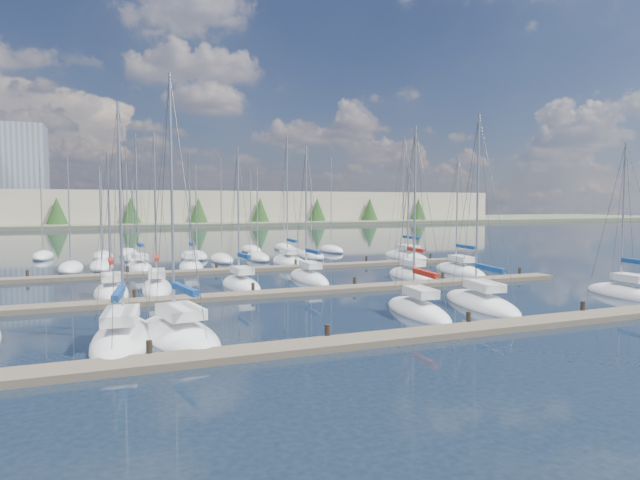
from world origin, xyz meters
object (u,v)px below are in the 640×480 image
object	(u,v)px
sailboat_l	(411,276)
sailboat_o	(191,266)
sailboat_c	(179,334)
sailboat_h	(111,293)
sailboat_e	(481,303)
sailboat_p	(289,261)
sailboat_b	(122,338)
sailboat_j	(241,285)
sailboat_k	(309,278)
sailboat_d	(418,311)
sailboat_n	(140,268)
sailboat_m	(460,271)
sailboat_i	(157,288)
sailboat_g	(627,294)
sailboat_r	(406,257)

from	to	relation	value
sailboat_l	sailboat_o	bearing A→B (deg)	142.28
sailboat_c	sailboat_l	xyz separation A→B (m)	(21.45, 13.93, 0.00)
sailboat_h	sailboat_e	world-z (taller)	sailboat_e
sailboat_p	sailboat_b	bearing A→B (deg)	-118.77
sailboat_j	sailboat_k	distance (m)	6.41
sailboat_d	sailboat_k	distance (m)	15.34
sailboat_d	sailboat_e	distance (m)	5.07
sailboat_n	sailboat_e	distance (m)	33.40
sailboat_o	sailboat_p	distance (m)	10.67
sailboat_b	sailboat_k	xyz separation A→B (m)	(15.19, 15.73, 0.02)
sailboat_j	sailboat_l	xyz separation A→B (m)	(15.03, -0.29, -0.00)
sailboat_j	sailboat_m	world-z (taller)	sailboat_j
sailboat_h	sailboat_b	bearing A→B (deg)	-90.43
sailboat_b	sailboat_c	size ratio (longest dim) A/B	0.89
sailboat_o	sailboat_m	xyz separation A→B (m)	(23.02, -12.68, -0.02)
sailboat_c	sailboat_i	bearing A→B (deg)	78.59
sailboat_c	sailboat_p	size ratio (longest dim) A/B	0.93
sailboat_j	sailboat_b	world-z (taller)	sailboat_b
sailboat_g	sailboat_b	xyz separation A→B (m)	(-33.20, -0.15, -0.02)
sailboat_h	sailboat_l	xyz separation A→B (m)	(24.45, -0.03, -0.00)
sailboat_g	sailboat_o	world-z (taller)	sailboat_o
sailboat_d	sailboat_i	size ratio (longest dim) A/B	0.94
sailboat_k	sailboat_m	world-z (taller)	sailboat_k
sailboat_d	sailboat_j	size ratio (longest dim) A/B	1.02
sailboat_b	sailboat_l	bearing A→B (deg)	36.39
sailboat_b	sailboat_l	xyz separation A→B (m)	(24.02, 13.84, 0.01)
sailboat_m	sailboat_j	bearing A→B (deg)	-170.25
sailboat_n	sailboat_o	xyz separation A→B (m)	(4.88, -0.56, -0.00)
sailboat_m	sailboat_l	size ratio (longest dim) A/B	1.08
sailboat_n	sailboat_l	world-z (taller)	sailboat_n
sailboat_m	sailboat_p	world-z (taller)	sailboat_p
sailboat_m	sailboat_r	world-z (taller)	sailboat_r
sailboat_o	sailboat_j	bearing A→B (deg)	-77.25
sailboat_b	sailboat_r	xyz separation A→B (m)	(32.15, 28.36, 0.01)
sailboat_m	sailboat_i	xyz separation A→B (m)	(-27.33, -0.26, 0.02)
sailboat_e	sailboat_b	bearing A→B (deg)	-168.40
sailboat_n	sailboat_k	xyz separation A→B (m)	(13.00, -12.64, -0.01)
sailboat_k	sailboat_h	bearing A→B (deg)	-172.52
sailboat_d	sailboat_p	bearing A→B (deg)	92.62
sailboat_g	sailboat_o	size ratio (longest dim) A/B	0.92
sailboat_e	sailboat_l	bearing A→B (deg)	87.34
sailboat_i	sailboat_r	distance (m)	32.35
sailboat_g	sailboat_i	bearing A→B (deg)	158.43
sailboat_r	sailboat_p	world-z (taller)	sailboat_r
sailboat_n	sailboat_i	world-z (taller)	sailboat_n
sailboat_c	sailboat_r	xyz separation A→B (m)	(29.58, 28.45, 0.01)
sailboat_k	sailboat_p	bearing A→B (deg)	79.73
sailboat_o	sailboat_n	bearing A→B (deg)	178.22
sailboat_k	sailboat_n	bearing A→B (deg)	136.51
sailboat_j	sailboat_k	size ratio (longest dim) A/B	0.96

